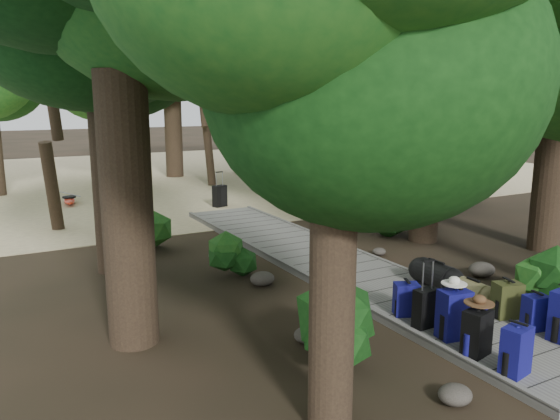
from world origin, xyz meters
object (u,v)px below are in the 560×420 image
backpack_left_a (516,348)px  backpack_left_d (406,297)px  backpack_left_c (454,312)px  sun_lounger (284,186)px  duffel_right_black (436,275)px  lone_suitcase_on_sand (220,196)px  suitcase_on_boardwalk (426,308)px  backpack_right_c (536,311)px  backpack_right_d (507,298)px  backpack_left_b (477,330)px  kayak (69,199)px  duffel_right_khaki (473,291)px

backpack_left_a → backpack_left_d: 2.10m
backpack_left_c → sun_lounger: 12.78m
duffel_right_black → lone_suitcase_on_sand: 9.35m
backpack_left_c → duffel_right_black: bearing=61.8°
suitcase_on_boardwalk → sun_lounger: size_ratio=0.32×
backpack_left_a → backpack_right_c: backpack_left_a is taller
suitcase_on_boardwalk → sun_lounger: bearing=69.3°
backpack_right_c → backpack_right_d: bearing=98.4°
backpack_left_b → kayak: 14.81m
backpack_left_c → backpack_right_d: 1.31m
backpack_left_c → backpack_right_c: (1.27, -0.37, -0.10)m
backpack_left_c → suitcase_on_boardwalk: backpack_left_c is taller
backpack_right_c → backpack_right_d: (0.03, 0.52, 0.02)m
backpack_right_c → kayak: 15.02m
backpack_left_d → duffel_right_khaki: bearing=21.2°
backpack_left_b → kayak: backpack_left_b is taller
backpack_left_c → suitcase_on_boardwalk: 0.49m
backpack_right_c → duffel_right_black: backpack_right_c is taller
duffel_right_black → lone_suitcase_on_sand: bearing=93.5°
backpack_left_d → duffel_right_khaki: 1.37m
duffel_right_khaki → kayak: bearing=111.9°
duffel_right_khaki → duffel_right_black: size_ratio=0.73×
backpack_left_b → backpack_right_c: backpack_left_b is taller
backpack_left_c → suitcase_on_boardwalk: size_ratio=1.34×
duffel_right_black → backpack_left_d: bearing=-149.8°
backpack_left_a → backpack_left_d: (0.11, 2.10, -0.06)m
duffel_right_khaki → suitcase_on_boardwalk: suitcase_on_boardwalk is taller
backpack_left_b → backpack_right_c: 1.40m
lone_suitcase_on_sand → backpack_right_c: bearing=-107.0°
backpack_left_c → duffel_right_khaki: (1.35, 0.87, -0.21)m
backpack_left_c → backpack_left_b: bearing=-93.7°
backpack_left_b → backpack_left_c: 0.54m
backpack_left_a → suitcase_on_boardwalk: bearing=76.6°
backpack_left_b → backpack_right_d: size_ratio=1.11×
backpack_left_d → kayak: (-3.21, 12.99, -0.23)m
backpack_right_c → sun_lounger: (2.72, 12.51, -0.09)m
backpack_right_c → sun_lounger: bearing=89.4°
kayak → sun_lounger: 7.44m
backpack_left_a → kayak: 15.40m
backpack_left_a → sun_lounger: size_ratio=0.37×
backpack_left_b → lone_suitcase_on_sand: 11.62m
duffel_right_khaki → backpack_left_d: bearing=178.6°
duffel_right_black → suitcase_on_boardwalk: bearing=-137.1°
backpack_right_d → sun_lounger: bearing=94.3°
backpack_left_a → backpack_left_c: bearing=72.3°
backpack_right_c → duffel_right_khaki: 1.25m
duffel_right_black → suitcase_on_boardwalk: size_ratio=1.28×
backpack_left_a → duffel_right_khaki: size_ratio=1.26×
duffel_right_black → kayak: 13.08m
backpack_right_c → suitcase_on_boardwalk: suitcase_on_boardwalk is taller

